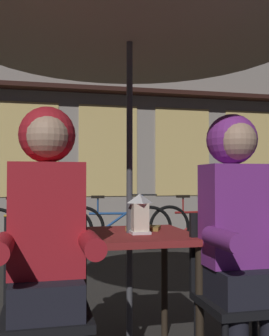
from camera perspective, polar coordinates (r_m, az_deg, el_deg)
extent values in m
cube|color=maroon|center=(2.39, -0.71, -9.59)|extent=(0.72, 0.72, 0.04)
cylinder|color=#2D2319|center=(2.13, -7.55, -20.84)|extent=(0.04, 0.04, 0.70)
cylinder|color=#2D2319|center=(2.27, 9.22, -19.58)|extent=(0.04, 0.04, 0.70)
cylinder|color=#2D2319|center=(2.72, -8.86, -16.56)|extent=(0.04, 0.04, 0.70)
cylinder|color=#2D2319|center=(2.83, 4.26, -15.97)|extent=(0.04, 0.04, 0.70)
cylinder|color=#4C4C51|center=(2.37, -0.71, 0.12)|extent=(0.04, 0.04, 2.25)
cone|color=tan|center=(2.57, -0.70, 21.43)|extent=(2.10, 2.10, 0.38)
cube|color=white|center=(2.34, 0.75, -9.11)|extent=(0.11, 0.11, 0.02)
cube|color=white|center=(2.33, 0.75, -6.97)|extent=(0.09, 0.09, 0.16)
pyramid|color=white|center=(2.32, 0.75, -4.32)|extent=(0.11, 0.11, 0.06)
cube|color=black|center=(1.97, -12.39, -20.00)|extent=(0.40, 0.40, 0.04)
cube|color=black|center=(2.09, -12.41, -12.40)|extent=(0.40, 0.03, 0.42)
cube|color=black|center=(2.20, 14.87, -17.98)|extent=(0.40, 0.40, 0.04)
cylinder|color=black|center=(2.49, 16.65, -21.44)|extent=(0.03, 0.03, 0.41)
cube|color=black|center=(2.31, 12.63, -11.37)|extent=(0.40, 0.03, 0.42)
cube|color=black|center=(1.94, -12.37, -17.19)|extent=(0.32, 0.36, 0.16)
cube|color=red|center=(1.92, -12.32, -7.04)|extent=(0.34, 0.22, 0.52)
cylinder|color=red|center=(1.72, -6.14, -10.70)|extent=(0.09, 0.30, 0.09)
cylinder|color=red|center=(1.72, -18.36, -10.65)|extent=(0.09, 0.30, 0.09)
sphere|color=tan|center=(1.92, -12.25, 4.47)|extent=(0.21, 0.21, 0.21)
sphere|color=red|center=(1.97, -12.27, 4.60)|extent=(0.27, 0.27, 0.27)
cube|color=black|center=(2.18, 14.85, -15.46)|extent=(0.32, 0.36, 0.16)
cube|color=purple|center=(2.16, 14.28, -6.43)|extent=(0.34, 0.22, 0.52)
cylinder|color=purple|center=(1.89, 12.49, -9.86)|extent=(0.09, 0.30, 0.09)
sphere|color=tan|center=(2.16, 14.20, 3.80)|extent=(0.21, 0.21, 0.21)
sphere|color=purple|center=(2.20, 13.60, 3.95)|extent=(0.27, 0.27, 0.27)
cube|color=#9E9389|center=(7.99, -9.43, 13.18)|extent=(10.00, 0.60, 6.20)
cube|color=#F4D17A|center=(7.42, -15.00, 2.60)|extent=(1.10, 0.02, 1.70)
cube|color=#F4D17A|center=(7.52, -3.74, 2.49)|extent=(1.10, 0.02, 1.70)
cube|color=#F4D17A|center=(7.89, 6.83, 2.30)|extent=(1.10, 0.02, 1.70)
cube|color=#F4D17A|center=(8.50, 16.18, 2.07)|extent=(1.10, 0.02, 1.70)
cube|color=#331914|center=(7.46, -9.22, 11.09)|extent=(9.00, 0.36, 0.08)
torus|color=black|center=(5.81, -9.10, -8.80)|extent=(0.66, 0.18, 0.66)
cylinder|color=#B78419|center=(5.88, -14.05, -6.59)|extent=(0.83, 0.21, 0.04)
cylinder|color=#B78419|center=(5.92, -15.23, -8.31)|extent=(0.60, 0.16, 0.44)
cylinder|color=#B78419|center=(5.94, -16.75, -5.36)|extent=(0.02, 0.02, 0.24)
cube|color=black|center=(5.93, -16.74, -4.10)|extent=(0.21, 0.12, 0.04)
cylinder|color=#B78419|center=(5.79, -10.28, -5.29)|extent=(0.02, 0.02, 0.28)
cylinder|color=black|center=(5.79, -10.28, -3.91)|extent=(0.44, 0.11, 0.02)
torus|color=black|center=(6.16, 2.28, -8.41)|extent=(0.66, 0.15, 0.66)
torus|color=black|center=(6.13, -7.34, -8.43)|extent=(0.66, 0.15, 0.66)
cylinder|color=#1E4C93|center=(6.10, -2.52, -6.45)|extent=(0.83, 0.17, 0.04)
cylinder|color=#1E4C93|center=(6.12, -3.68, -8.15)|extent=(0.60, 0.13, 0.44)
cylinder|color=#1E4C93|center=(6.09, -5.22, -5.32)|extent=(0.02, 0.02, 0.24)
cube|color=black|center=(6.09, -5.21, -4.10)|extent=(0.21, 0.11, 0.04)
cylinder|color=#1E4C93|center=(6.12, 1.13, -5.13)|extent=(0.02, 0.02, 0.28)
cylinder|color=black|center=(6.11, 1.13, -3.82)|extent=(0.44, 0.09, 0.02)
torus|color=black|center=(6.67, 13.34, -7.85)|extent=(0.66, 0.07, 0.66)
torus|color=black|center=(6.27, 4.98, -8.29)|extent=(0.66, 0.07, 0.66)
cylinder|color=maroon|center=(6.43, 9.28, -6.19)|extent=(0.84, 0.06, 0.04)
cylinder|color=maroon|center=(6.40, 8.28, -7.85)|extent=(0.61, 0.05, 0.44)
cylinder|color=maroon|center=(6.32, 6.90, -5.19)|extent=(0.02, 0.02, 0.24)
cube|color=black|center=(6.31, 6.89, -4.01)|extent=(0.20, 0.08, 0.04)
cylinder|color=maroon|center=(6.59, 12.37, -4.84)|extent=(0.02, 0.02, 0.28)
cylinder|color=black|center=(6.58, 12.37, -3.63)|extent=(0.44, 0.03, 0.02)
cube|color=olive|center=(2.52, 1.28, -8.48)|extent=(0.24, 0.21, 0.02)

